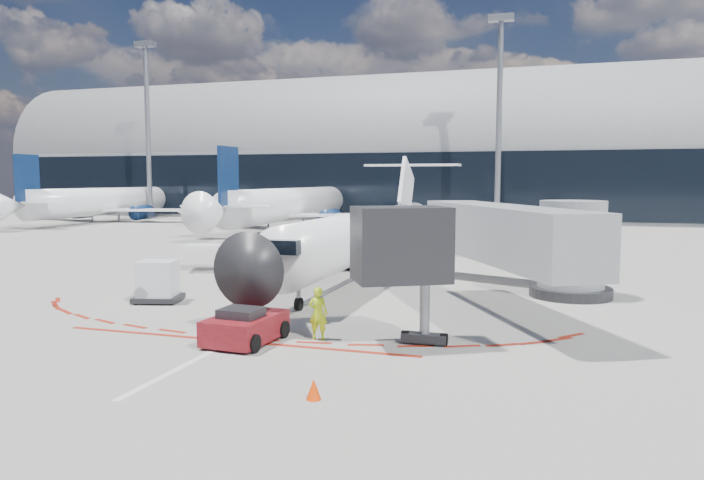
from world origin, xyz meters
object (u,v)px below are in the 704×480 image
(ramp_worker, at_px, (318,313))
(regional_jet, at_px, (366,234))
(uld_container, at_px, (158,282))
(pushback_tug, at_px, (245,327))

(ramp_worker, bearing_deg, regional_jet, -83.43)
(uld_container, bearing_deg, regional_jet, 41.49)
(regional_jet, height_order, pushback_tug, regional_jet)
(ramp_worker, xyz_separation_m, uld_container, (-9.74, 4.34, 0.01))
(pushback_tug, relative_size, uld_container, 2.01)
(pushback_tug, xyz_separation_m, uld_container, (-7.39, 5.52, 0.41))
(regional_jet, relative_size, pushback_tug, 5.99)
(regional_jet, distance_m, pushback_tug, 16.84)
(regional_jet, bearing_deg, uld_container, -122.60)
(regional_jet, bearing_deg, ramp_worker, -80.57)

